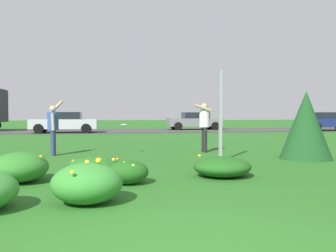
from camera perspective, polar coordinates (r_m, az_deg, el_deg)
name	(u,v)px	position (r m, az deg, el deg)	size (l,w,h in m)	color
ground_plane	(126,145)	(15.04, -6.87, -3.06)	(120.00, 120.00, 0.00)	#26601E
highway_strip	(119,131)	(27.02, -7.97, -0.83)	(120.00, 7.48, 0.01)	#38383A
highway_center_stripe	(119,131)	(27.02, -7.97, -0.82)	(120.00, 0.16, 0.00)	yellow
daylily_clump_mid_center	(128,172)	(6.66, -6.57, -7.46)	(0.78, 0.68, 0.50)	#1E5619
daylily_clump_mid_right	(94,166)	(7.67, -12.00, -6.42)	(1.09, 1.14, 0.40)	#23661E
daylily_clump_near_camera	(20,167)	(7.36, -22.99, -6.20)	(1.08, 1.16, 0.58)	#2D7526
daylily_clump_front_center	(222,167)	(7.47, 8.80, -6.55)	(1.22, 1.13, 0.45)	#1E5619
daylily_clump_front_left	(87,183)	(5.33, -13.03, -9.07)	(1.04, 0.99, 0.67)	#337F2D
sign_post_near_path	(220,116)	(9.82, 8.53, 1.61)	(0.07, 0.10, 2.51)	#93969B
evergreen_shrub_side	(306,125)	(10.95, 21.51, 0.14)	(1.48, 1.48, 1.98)	#19471E
person_thrower_blue_shirt	(53,126)	(11.63, -18.18, 0.07)	(0.46, 0.49, 1.75)	#2D4C9E
person_catcher_white_shirt	(204,123)	(12.07, 5.92, 0.51)	(0.58, 0.50, 1.68)	silver
frisbee_white	(125,125)	(11.46, -7.09, 0.11)	(0.24, 0.24, 0.08)	white
car_navy_leftmost	(329,121)	(30.53, 24.70, 0.71)	(4.50, 2.00, 1.45)	navy
car_gray_center_left	(194,121)	(29.50, 4.33, 0.84)	(4.50, 2.00, 1.45)	slate
car_silver_center_right	(65,122)	(25.50, -16.48, 0.59)	(4.50, 2.00, 1.45)	#B7BABF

